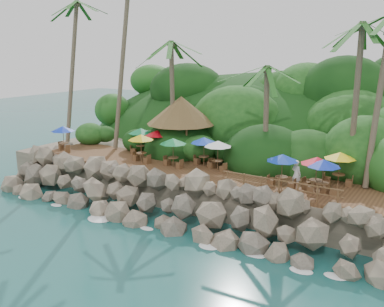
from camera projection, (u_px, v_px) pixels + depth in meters
The scene contains 12 objects.
ground at pixel (139, 228), 26.37m from camera, with size 140.00×140.00×0.00m, color #19514F.
land_base at pixel (251, 157), 39.30m from camera, with size 32.00×25.20×2.10m, color gray.
jungle_hill at pixel (281, 152), 45.73m from camera, with size 44.80×28.00×15.40m, color #143811.
seawall at pixel (159, 200), 27.75m from camera, with size 29.00×4.00×2.30m, color gray, non-canonical shape.
terrace at pixel (192, 170), 30.80m from camera, with size 26.00×5.00×0.20m, color brown.
jungle_foliage at pixel (246, 171), 38.73m from camera, with size 44.00×16.00×12.00m, color #143811, non-canonical shape.
foam_line at pixel (142, 226), 26.61m from camera, with size 25.20×0.80×0.06m.
palms at pixel (211, 18), 30.67m from camera, with size 31.42×6.78×15.55m.
palapa at pixel (181, 110), 34.55m from camera, with size 5.52×5.52×4.60m.
dining_clusters at pixel (204, 145), 30.15m from camera, with size 23.42×4.56×2.10m.
railing at pixel (279, 186), 24.90m from camera, with size 7.20×0.10×1.00m.
waiter at pixel (296, 174), 26.28m from camera, with size 0.64×0.42×1.75m, color white.
Camera 1 is at (15.78, -19.13, 10.53)m, focal length 40.89 mm.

